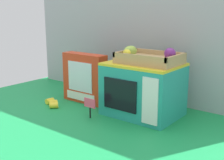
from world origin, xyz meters
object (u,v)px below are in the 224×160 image
(food_groups_crate, at_px, (148,58))
(cookie_set_box, at_px, (85,78))
(loose_toy_banana, at_px, (52,103))
(toy_microwave, at_px, (143,89))
(price_sign, at_px, (90,105))

(food_groups_crate, relative_size, cookie_set_box, 1.04)
(food_groups_crate, distance_m, loose_toy_banana, 0.60)
(toy_microwave, height_order, price_sign, toy_microwave)
(food_groups_crate, bearing_deg, toy_microwave, -170.59)
(cookie_set_box, bearing_deg, loose_toy_banana, -117.86)
(food_groups_crate, height_order, cookie_set_box, food_groups_crate)
(price_sign, xyz_separation_m, loose_toy_banana, (-0.29, 0.01, -0.05))
(price_sign, bearing_deg, cookie_set_box, 137.98)
(cookie_set_box, height_order, loose_toy_banana, cookie_set_box)
(cookie_set_box, bearing_deg, food_groups_crate, 3.41)
(toy_microwave, relative_size, price_sign, 3.61)
(toy_microwave, xyz_separation_m, cookie_set_box, (-0.38, -0.02, 0.01))
(toy_microwave, xyz_separation_m, price_sign, (-0.18, -0.20, -0.07))
(cookie_set_box, xyz_separation_m, loose_toy_banana, (-0.09, -0.17, -0.12))
(food_groups_crate, distance_m, cookie_set_box, 0.43)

